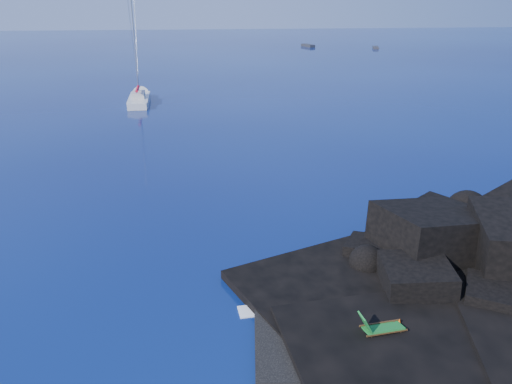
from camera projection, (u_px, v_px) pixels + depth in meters
ground at (251, 353)px, 19.69m from camera, size 400.00×400.00×0.00m
beach at (357, 336)px, 20.63m from camera, size 9.08×6.86×0.70m
surf_foam at (340, 278)px, 24.84m from camera, size 10.00×8.00×0.06m
sailboat at (140, 103)px, 65.09m from camera, size 3.03×12.18×12.67m
deck_chair at (384, 323)px, 19.88m from camera, size 1.91×1.02×1.26m
towel at (331, 329)px, 20.48m from camera, size 2.03×1.45×0.05m
sunbather at (331, 326)px, 20.43m from camera, size 1.78×0.99×0.23m
marker_cone at (399, 324)px, 20.42m from camera, size 0.36×0.36×0.51m
distant_boat_a at (308, 47)px, 135.89m from camera, size 3.02×5.29×0.67m
distant_boat_b at (376, 49)px, 131.21m from camera, size 2.34×4.44×0.57m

